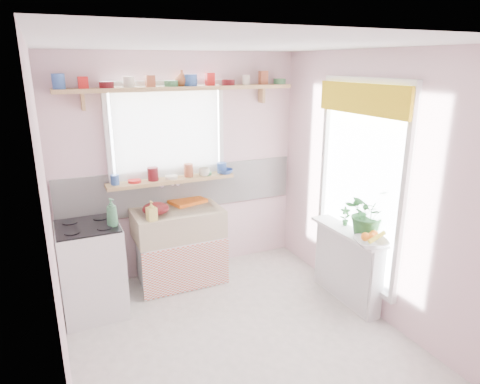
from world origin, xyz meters
name	(u,v)px	position (x,y,z in m)	size (l,w,h in m)	color
room	(263,164)	(0.66, 0.86, 1.37)	(3.20, 3.20, 3.20)	silver
sink_unit	(179,246)	(-0.15, 1.29, 0.43)	(0.95, 0.65, 1.11)	white
cooker	(92,269)	(-1.10, 1.05, 0.46)	(0.58, 0.58, 0.93)	white
radiator_ledge	(347,264)	(1.30, 0.20, 0.40)	(0.22, 0.95, 0.78)	white
windowsill	(171,180)	(-0.15, 1.48, 1.14)	(1.40, 0.22, 0.04)	tan
pine_shelf	(181,88)	(0.00, 1.47, 2.12)	(2.52, 0.24, 0.04)	tan
shelf_crockery	(177,81)	(-0.04, 1.47, 2.19)	(2.47, 0.11, 0.12)	#3359A5
sill_crockery	(170,174)	(-0.17, 1.48, 1.22)	(1.35, 0.11, 0.12)	#3359A5
dish_tray	(187,201)	(0.03, 1.50, 0.87)	(0.38, 0.28, 0.04)	#D85F13
colander	(156,209)	(-0.40, 1.26, 0.91)	(0.28, 0.28, 0.13)	#550E11
jade_plant	(367,212)	(1.33, 0.02, 1.01)	(0.43, 0.37, 0.48)	#255D29
fruit_bowl	(371,243)	(1.21, -0.20, 0.81)	(0.30, 0.30, 0.07)	silver
herb_pot	(345,216)	(1.33, 0.32, 0.87)	(0.10, 0.07, 0.20)	#266029
soap_bottle_sink	(152,211)	(-0.47, 1.10, 0.95)	(0.09, 0.09, 0.20)	#DECC63
sill_cup	(204,172)	(0.21, 1.42, 1.21)	(0.12, 0.12, 0.09)	beige
sill_bowl	(225,171)	(0.47, 1.42, 1.19)	(0.17, 0.17, 0.05)	#30519E
shelf_vase	(182,78)	(0.03, 1.53, 2.22)	(0.16, 0.16, 0.16)	#A85B33
cooker_bottle	(112,212)	(-0.88, 0.94, 1.05)	(0.10, 0.10, 0.27)	#3A754D
fruit	(371,236)	(1.22, -0.19, 0.87)	(0.20, 0.14, 0.10)	orange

